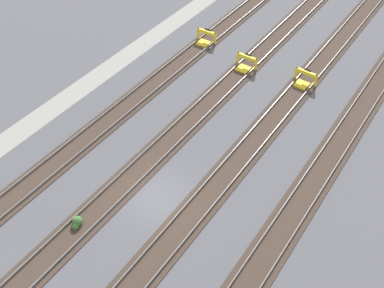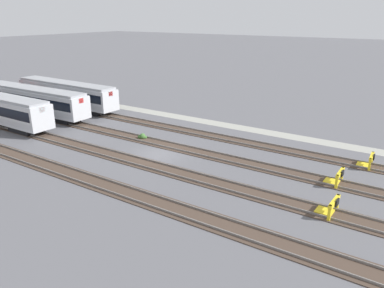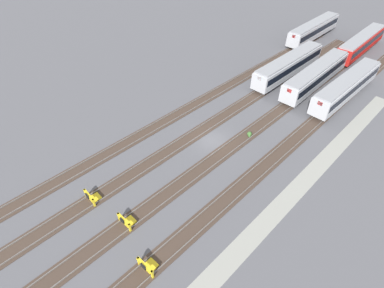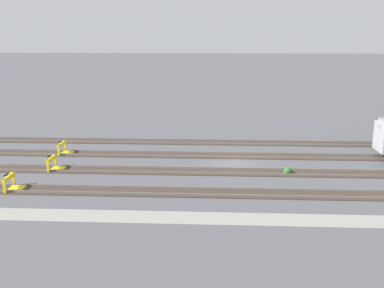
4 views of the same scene
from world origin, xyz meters
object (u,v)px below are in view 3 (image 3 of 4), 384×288
object	(u,v)px
subway_car_front_row_centre	(346,87)
subway_car_front_row_rightmost	(289,66)
subway_car_front_row_right_inner	(314,30)
subway_car_front_row_leftmost	(316,75)
bumper_stop_middle_track	(92,197)
bumper_stop_near_inner_track	(126,221)
subway_car_front_row_left_inner	(361,43)
weed_clump	(250,134)
bumper_stop_nearest_track	(148,266)

from	to	relation	value
subway_car_front_row_centre	subway_car_front_row_rightmost	xyz separation A→B (m)	(-0.00, 10.22, 0.00)
subway_car_front_row_right_inner	subway_car_front_row_rightmost	distance (m)	19.61
subway_car_front_row_leftmost	subway_car_front_row_right_inner	bearing A→B (deg)	28.56
subway_car_front_row_leftmost	bumper_stop_middle_track	xyz separation A→B (m)	(-39.11, 5.10, -1.53)
subway_car_front_row_leftmost	subway_car_front_row_rightmost	size ratio (longest dim) A/B	1.00
subway_car_front_row_centre	subway_car_front_row_right_inner	bearing A→B (deg)	39.22
subway_car_front_row_centre	bumper_stop_near_inner_track	size ratio (longest dim) A/B	9.02
subway_car_front_row_leftmost	subway_car_front_row_rightmost	xyz separation A→B (m)	(0.00, 5.08, 0.00)
subway_car_front_row_centre	subway_car_front_row_rightmost	world-z (taller)	same
subway_car_front_row_left_inner	subway_car_front_row_centre	distance (m)	19.33
subway_car_front_row_rightmost	subway_car_front_row_centre	bearing A→B (deg)	-90.00
weed_clump	bumper_stop_near_inner_track	bearing A→B (deg)	179.30
subway_car_front_row_right_inner	bumper_stop_nearest_track	xyz separation A→B (m)	(-58.65, -15.46, -1.53)
subway_car_front_row_right_inner	weed_clump	distance (m)	38.60
subway_car_front_row_left_inner	subway_car_front_row_right_inner	distance (m)	10.29
subway_car_front_row_leftmost	weed_clump	xyz separation A→B (m)	(-18.17, -0.28, -1.80)
subway_car_front_row_leftmost	subway_car_front_row_left_inner	distance (m)	18.64
subway_car_front_row_left_inner	bumper_stop_near_inner_track	distance (m)	56.95
weed_clump	subway_car_front_row_right_inner	bearing A→B (deg)	15.92
subway_car_front_row_right_inner	bumper_stop_middle_track	distance (m)	58.27
subway_car_front_row_centre	bumper_stop_nearest_track	world-z (taller)	subway_car_front_row_centre
subway_car_front_row_left_inner	bumper_stop_nearest_track	size ratio (longest dim) A/B	8.99
subway_car_front_row_leftmost	bumper_stop_near_inner_track	xyz separation A→B (m)	(-38.30, -0.03, -1.53)
subway_car_front_row_centre	bumper_stop_nearest_track	bearing A→B (deg)	-179.96
subway_car_front_row_leftmost	weed_clump	size ratio (longest dim) A/B	19.63
subway_car_front_row_left_inner	subway_car_front_row_rightmost	bearing A→B (deg)	164.74
subway_car_front_row_right_inner	subway_car_front_row_left_inner	bearing A→B (deg)	-91.51
bumper_stop_middle_track	subway_car_front_row_centre	bearing A→B (deg)	-14.66
subway_car_front_row_rightmost	bumper_stop_nearest_track	bearing A→B (deg)	-165.54
subway_car_front_row_left_inner	subway_car_front_row_rightmost	xyz separation A→B (m)	(-18.64, 5.08, 0.00)
subway_car_front_row_centre	bumper_stop_near_inner_track	world-z (taller)	subway_car_front_row_centre
subway_car_front_row_rightmost	bumper_stop_middle_track	size ratio (longest dim) A/B	8.97
subway_car_front_row_leftmost	bumper_stop_near_inner_track	world-z (taller)	subway_car_front_row_leftmost
subway_car_front_row_rightmost	bumper_stop_near_inner_track	xyz separation A→B (m)	(-38.30, -5.12, -1.53)
subway_car_front_row_left_inner	subway_car_front_row_right_inner	bearing A→B (deg)	88.49
bumper_stop_middle_track	subway_car_front_row_left_inner	bearing A→B (deg)	-5.04
subway_car_front_row_left_inner	subway_car_front_row_leftmost	bearing A→B (deg)	-180.00
bumper_stop_near_inner_track	weed_clump	distance (m)	20.13
bumper_stop_near_inner_track	bumper_stop_middle_track	world-z (taller)	same
bumper_stop_nearest_track	subway_car_front_row_leftmost	bearing A→B (deg)	7.40
bumper_stop_nearest_track	bumper_stop_middle_track	world-z (taller)	same
subway_car_front_row_left_inner	bumper_stop_near_inner_track	bearing A→B (deg)	-179.96
subway_car_front_row_left_inner	subway_car_front_row_centre	bearing A→B (deg)	-164.58
bumper_stop_near_inner_track	weed_clump	bearing A→B (deg)	-0.70
subway_car_front_row_leftmost	weed_clump	bearing A→B (deg)	-179.11
subway_car_front_row_leftmost	subway_car_front_row_left_inner	bearing A→B (deg)	0.00
subway_car_front_row_centre	weed_clump	xyz separation A→B (m)	(-18.17, 4.86, -1.80)
bumper_stop_nearest_track	subway_car_front_row_left_inner	bearing A→B (deg)	5.06
subway_car_front_row_centre	weed_clump	world-z (taller)	subway_car_front_row_centre
subway_car_front_row_leftmost	bumper_stop_near_inner_track	distance (m)	38.33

